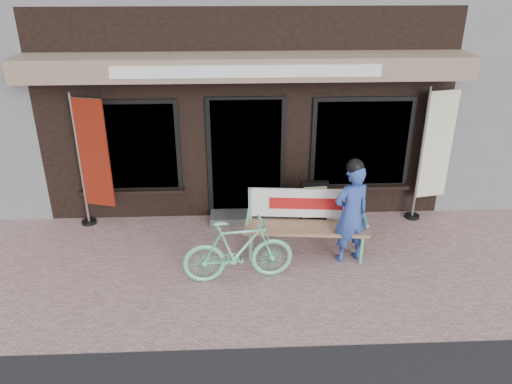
{
  "coord_description": "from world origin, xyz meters",
  "views": [
    {
      "loc": [
        -0.2,
        -6.14,
        4.19
      ],
      "look_at": [
        0.11,
        0.7,
        1.05
      ],
      "focal_mm": 35.0,
      "sensor_mm": 36.0,
      "label": 1
    }
  ],
  "objects_px": {
    "person": "(351,212)",
    "nobori_red": "(92,161)",
    "bench": "(306,218)",
    "menu_stand": "(314,206)",
    "bicycle": "(238,250)",
    "nobori_cream": "(434,152)"
  },
  "relations": [
    {
      "from": "bench",
      "to": "menu_stand",
      "type": "relative_size",
      "value": 2.11
    },
    {
      "from": "bicycle",
      "to": "menu_stand",
      "type": "bearing_deg",
      "value": -49.72
    },
    {
      "from": "bench",
      "to": "nobori_red",
      "type": "xyz_separation_m",
      "value": [
        -3.46,
        1.05,
        0.6
      ]
    },
    {
      "from": "bench",
      "to": "menu_stand",
      "type": "bearing_deg",
      "value": 76.28
    },
    {
      "from": "bench",
      "to": "nobori_cream",
      "type": "xyz_separation_m",
      "value": [
        2.34,
        1.11,
        0.63
      ]
    },
    {
      "from": "person",
      "to": "nobori_red",
      "type": "distance_m",
      "value": 4.31
    },
    {
      "from": "nobori_red",
      "to": "menu_stand",
      "type": "height_order",
      "value": "nobori_red"
    },
    {
      "from": "nobori_red",
      "to": "nobori_cream",
      "type": "distance_m",
      "value": 5.8
    },
    {
      "from": "bicycle",
      "to": "menu_stand",
      "type": "height_order",
      "value": "bicycle"
    },
    {
      "from": "bench",
      "to": "menu_stand",
      "type": "height_order",
      "value": "bench"
    },
    {
      "from": "nobori_red",
      "to": "nobori_cream",
      "type": "xyz_separation_m",
      "value": [
        5.8,
        0.07,
        0.02
      ]
    },
    {
      "from": "person",
      "to": "bicycle",
      "type": "relative_size",
      "value": 1.04
    },
    {
      "from": "person",
      "to": "nobori_red",
      "type": "height_order",
      "value": "nobori_red"
    },
    {
      "from": "person",
      "to": "bicycle",
      "type": "height_order",
      "value": "person"
    },
    {
      "from": "person",
      "to": "bicycle",
      "type": "distance_m",
      "value": 1.79
    },
    {
      "from": "nobori_red",
      "to": "menu_stand",
      "type": "relative_size",
      "value": 2.55
    },
    {
      "from": "bench",
      "to": "bicycle",
      "type": "bearing_deg",
      "value": -140.43
    },
    {
      "from": "person",
      "to": "menu_stand",
      "type": "xyz_separation_m",
      "value": [
        -0.41,
        0.92,
        -0.35
      ]
    },
    {
      "from": "nobori_cream",
      "to": "nobori_red",
      "type": "bearing_deg",
      "value": 169.29
    },
    {
      "from": "bench",
      "to": "menu_stand",
      "type": "xyz_separation_m",
      "value": [
        0.23,
        0.67,
        -0.13
      ]
    },
    {
      "from": "person",
      "to": "nobori_cream",
      "type": "xyz_separation_m",
      "value": [
        1.7,
        1.36,
        0.42
      ]
    },
    {
      "from": "nobori_red",
      "to": "person",
      "type": "bearing_deg",
      "value": -1.81
    }
  ]
}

